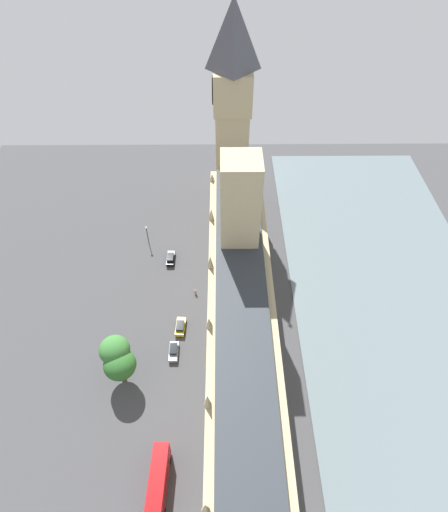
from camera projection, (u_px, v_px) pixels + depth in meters
name	position (u px, v px, depth m)	size (l,w,h in m)	color
ground_plane	(229.00, 337.00, 85.88)	(146.26, 146.26, 0.00)	#424244
river_thames	(404.00, 336.00, 85.99)	(43.74, 131.63, 0.25)	slate
parliament_building	(240.00, 306.00, 80.49)	(12.34, 75.92, 34.08)	tan
clock_tower	(232.00, 114.00, 95.62)	(8.80, 8.80, 51.77)	tan
car_black_corner	(171.00, 258.00, 99.89)	(1.90, 4.59, 1.74)	black
car_yellow_cab_far_end	(180.00, 327.00, 86.63)	(2.16, 4.47, 1.74)	gold
car_silver_opposite_hall	(174.00, 351.00, 82.69)	(1.84, 4.34, 1.74)	#B7B7BC
double_decker_bus_by_river_gate	(158.00, 481.00, 64.97)	(2.95, 10.58, 4.75)	#B20C0F
pedestrian_kerbside	(196.00, 292.00, 93.12)	(0.58, 0.48, 1.49)	gray
plane_tree_midblock	(120.00, 365.00, 75.03)	(5.93, 5.93, 8.51)	brown
plane_tree_near_tower	(115.00, 350.00, 75.42)	(5.64, 5.64, 9.91)	brown
street_lamp_trailing	(147.00, 232.00, 101.64)	(0.56, 0.56, 5.71)	black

